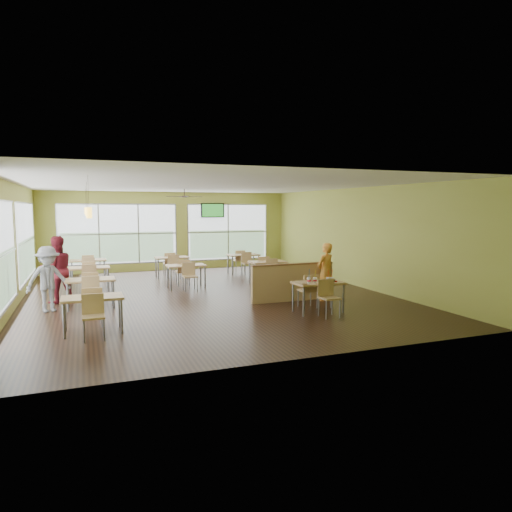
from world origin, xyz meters
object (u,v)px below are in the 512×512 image
object	(u,v)px
half_wall_divider	(293,282)
man_plaid	(325,272)
food_basket	(331,280)
main_table	(318,287)

from	to	relation	value
half_wall_divider	man_plaid	size ratio (longest dim) A/B	1.50
man_plaid	food_basket	distance (m)	1.32
half_wall_divider	man_plaid	distance (m)	0.95
food_basket	main_table	bearing A→B (deg)	176.43
man_plaid	half_wall_divider	bearing A→B (deg)	-37.62
half_wall_divider	man_plaid	world-z (taller)	man_plaid
main_table	half_wall_divider	world-z (taller)	half_wall_divider
main_table	food_basket	distance (m)	0.38
main_table	man_plaid	world-z (taller)	man_plaid
main_table	food_basket	size ratio (longest dim) A/B	6.87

